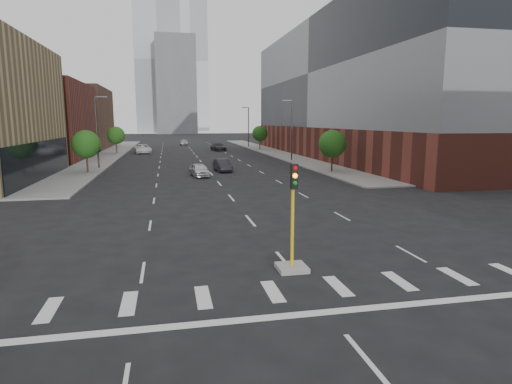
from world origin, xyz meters
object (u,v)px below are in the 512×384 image
object	(u,v)px
car_mid_right	(223,165)
car_far_left	(143,149)
car_distant	(184,142)
median_traffic_signal	(292,247)
car_deep_right	(218,147)
car_near_left	(199,170)

from	to	relation	value
car_mid_right	car_far_left	world-z (taller)	car_far_left
car_mid_right	car_distant	distance (m)	56.45
median_traffic_signal	car_deep_right	size ratio (longest dim) A/B	0.81
median_traffic_signal	car_mid_right	xyz separation A→B (m)	(1.60, 35.00, -0.24)
car_near_left	car_mid_right	world-z (taller)	car_mid_right
car_near_left	car_far_left	world-z (taller)	car_far_left
median_traffic_signal	car_distant	bearing A→B (deg)	90.51
car_mid_right	car_distant	bearing A→B (deg)	86.83
car_mid_right	car_deep_right	distance (m)	36.15
median_traffic_signal	car_near_left	size ratio (longest dim) A/B	1.04
car_distant	car_deep_right	bearing A→B (deg)	-76.92
median_traffic_signal	car_deep_right	bearing A→B (deg)	85.74
car_far_left	car_distant	bearing A→B (deg)	63.16
car_deep_right	car_distant	xyz separation A→B (m)	(-6.10, 20.44, -0.04)
car_deep_right	car_near_left	bearing A→B (deg)	-109.20
car_mid_right	car_distant	size ratio (longest dim) A/B	1.01
car_mid_right	car_near_left	bearing A→B (deg)	-131.99
car_near_left	car_far_left	bearing A→B (deg)	94.05
car_far_left	car_deep_right	size ratio (longest dim) A/B	1.12
car_distant	car_far_left	bearing A→B (deg)	-112.69
car_mid_right	car_far_left	bearing A→B (deg)	103.47
car_near_left	car_far_left	distance (m)	36.79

